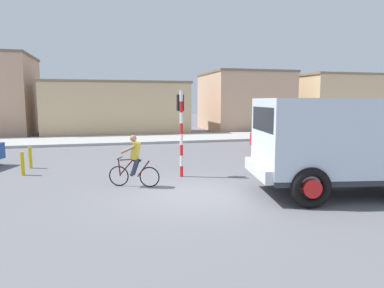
{
  "coord_description": "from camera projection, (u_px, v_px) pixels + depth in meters",
  "views": [
    {
      "loc": [
        -2.26,
        -9.92,
        2.84
      ],
      "look_at": [
        0.84,
        2.5,
        1.2
      ],
      "focal_mm": 31.99,
      "sensor_mm": 36.0,
      "label": 1
    }
  ],
  "objects": [
    {
      "name": "car_white_mid",
      "position": [
        288.0,
        136.0,
        19.24
      ],
      "size": [
        4.07,
        2.01,
        1.6
      ],
      "color": "red",
      "rests_on": "ground"
    },
    {
      "name": "building_corner_right",
      "position": [
        244.0,
        101.0,
        33.43
      ],
      "size": [
        7.46,
        7.84,
        5.5
      ],
      "color": "tan",
      "rests_on": "ground"
    },
    {
      "name": "bollard_far",
      "position": [
        30.0,
        158.0,
        14.34
      ],
      "size": [
        0.14,
        0.14,
        0.9
      ],
      "primitive_type": "cylinder",
      "color": "gold",
      "rests_on": "ground"
    },
    {
      "name": "cyclist",
      "position": [
        134.0,
        161.0,
        11.22
      ],
      "size": [
        1.62,
        0.76,
        1.72
      ],
      "color": "black",
      "rests_on": "ground"
    },
    {
      "name": "ground_plane",
      "position": [
        185.0,
        194.0,
        10.45
      ],
      "size": [
        120.0,
        120.0,
        0.0
      ],
      "primitive_type": "plane",
      "color": "slate"
    },
    {
      "name": "sidewalk_far",
      "position": [
        140.0,
        139.0,
        24.54
      ],
      "size": [
        80.0,
        5.0,
        0.16
      ],
      "primitive_type": "cube",
      "color": "#ADADA8",
      "rests_on": "ground"
    },
    {
      "name": "bollard_near",
      "position": [
        22.0,
        164.0,
        12.99
      ],
      "size": [
        0.14,
        0.14,
        0.9
      ],
      "primitive_type": "cylinder",
      "color": "gold",
      "rests_on": "ground"
    },
    {
      "name": "building_mid_block",
      "position": [
        117.0,
        108.0,
        28.95
      ],
      "size": [
        11.89,
        5.19,
        4.38
      ],
      "color": "#D1B284",
      "rests_on": "ground"
    },
    {
      "name": "truck_foreground",
      "position": [
        346.0,
        140.0,
        10.24
      ],
      "size": [
        5.76,
        3.5,
        2.9
      ],
      "color": "silver",
      "rests_on": "ground"
    },
    {
      "name": "building_set_back",
      "position": [
        346.0,
        102.0,
        35.44
      ],
      "size": [
        11.07,
        7.03,
        5.38
      ],
      "color": "#D1B284",
      "rests_on": "ground"
    },
    {
      "name": "traffic_light_pole",
      "position": [
        181.0,
        121.0,
        12.63
      ],
      "size": [
        0.24,
        0.43,
        3.2
      ],
      "color": "red",
      "rests_on": "ground"
    }
  ]
}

